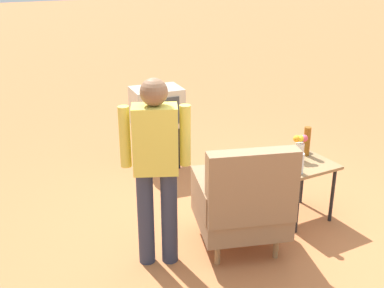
% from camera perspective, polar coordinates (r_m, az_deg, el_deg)
% --- Properties ---
extents(ground_plane, '(60.00, 60.00, 0.00)m').
position_cam_1_polar(ground_plane, '(4.62, 7.19, -11.45)').
color(ground_plane, '#B76B3D').
extents(armchair, '(0.97, 0.98, 1.06)m').
position_cam_1_polar(armchair, '(4.22, 6.19, -6.87)').
color(armchair, '#937047').
rests_on(armchair, ground).
extents(side_table, '(0.56, 0.56, 0.61)m').
position_cam_1_polar(side_table, '(4.87, 13.03, -3.08)').
color(side_table, black).
rests_on(side_table, ground).
extents(tv_on_stand, '(0.65, 0.51, 1.03)m').
position_cam_1_polar(tv_on_stand, '(5.89, -4.23, 4.38)').
color(tv_on_stand, black).
rests_on(tv_on_stand, ground).
extents(person_standing, '(0.53, 0.35, 1.64)m').
position_cam_1_polar(person_standing, '(3.87, -4.35, -2.26)').
color(person_standing, '#2D3347').
rests_on(person_standing, ground).
extents(bottle_short_clear, '(0.06, 0.06, 0.20)m').
position_cam_1_polar(bottle_short_clear, '(4.54, 12.88, -2.29)').
color(bottle_short_clear, silver).
rests_on(bottle_short_clear, side_table).
extents(bottle_tall_amber, '(0.07, 0.07, 0.30)m').
position_cam_1_polar(bottle_tall_amber, '(4.96, 13.60, 0.32)').
color(bottle_tall_amber, brown).
rests_on(bottle_tall_amber, side_table).
extents(soda_can_blue, '(0.07, 0.07, 0.12)m').
position_cam_1_polar(soda_can_blue, '(5.09, 13.35, -0.21)').
color(soda_can_blue, blue).
rests_on(soda_can_blue, side_table).
extents(flower_vase, '(0.15, 0.10, 0.27)m').
position_cam_1_polar(flower_vase, '(4.82, 12.80, -0.27)').
color(flower_vase, silver).
rests_on(flower_vase, side_table).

